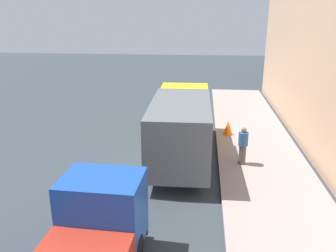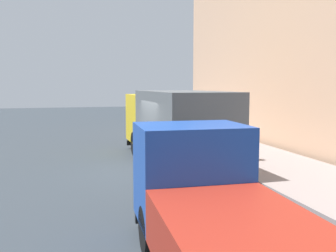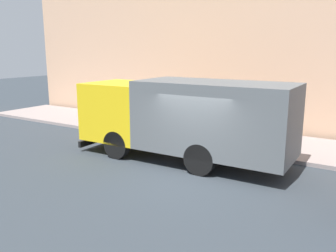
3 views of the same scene
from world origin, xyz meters
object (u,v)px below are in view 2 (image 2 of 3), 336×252
small_flatbed_truck (212,208)px  traffic_cone_orange (201,138)px  large_utility_truck (173,123)px  pedestrian_walking (244,139)px

small_flatbed_truck → traffic_cone_orange: (3.90, 10.92, -0.56)m
large_utility_truck → traffic_cone_orange: large_utility_truck is taller
large_utility_truck → small_flatbed_truck: size_ratio=1.53×
pedestrian_walking → small_flatbed_truck: bearing=131.6°
small_flatbed_truck → pedestrian_walking: 8.41m
traffic_cone_orange → small_flatbed_truck: bearing=-109.7°
large_utility_truck → small_flatbed_truck: (-1.65, -8.03, -0.54)m
large_utility_truck → small_flatbed_truck: bearing=-102.5°
large_utility_truck → pedestrian_walking: bearing=-17.6°
pedestrian_walking → traffic_cone_orange: pedestrian_walking is taller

